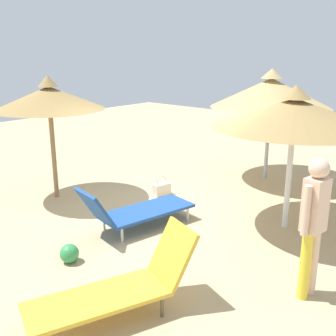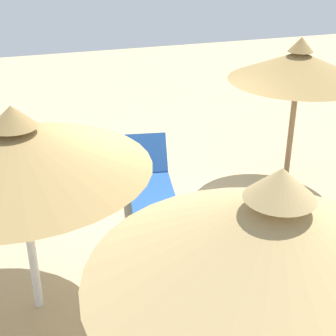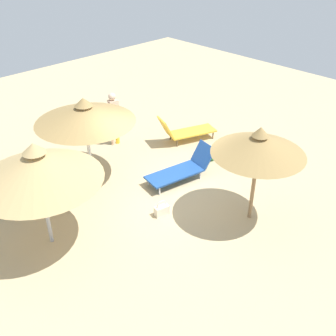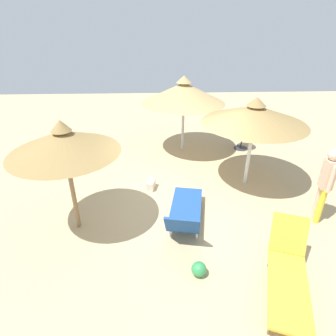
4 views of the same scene
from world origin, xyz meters
name	(u,v)px [view 2 (image 2 of 4)]	position (x,y,z in m)	size (l,w,h in m)	color
ground	(165,235)	(0.00, 0.00, -0.05)	(24.00, 24.00, 0.10)	tan
parasol_umbrella_back	(299,66)	(-0.75, 2.42, 2.05)	(2.16, 2.16, 2.49)	olive
parasol_umbrella_center	(17,148)	(1.00, -1.86, 1.99)	(2.69, 2.69, 2.43)	white
parasol_umbrella_far_right	(275,238)	(3.25, -0.26, 2.03)	(2.71, 2.71, 2.57)	#B2B2B7
lounge_chair_edge	(37,154)	(-2.53, -1.54, 0.38)	(2.04, 1.26, 0.95)	gold
lounge_chair_front	(151,185)	(-0.81, 0.04, 0.35)	(2.11, 1.04, 0.87)	#1E478C
handbag	(239,242)	(0.76, 0.82, 0.14)	(0.39, 0.25, 0.43)	beige
beach_ball	(123,162)	(-2.21, -0.07, 0.14)	(0.28, 0.28, 0.28)	#338C4C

